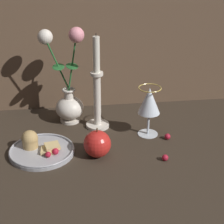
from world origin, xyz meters
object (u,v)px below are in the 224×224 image
(candlestick, at_px, (97,95))
(apple_beside_vase, at_px, (97,144))
(plate_with_pastries, at_px, (40,149))
(wine_glass, at_px, (149,102))
(vase, at_px, (68,92))

(candlestick, relative_size, apple_beside_vase, 3.45)
(plate_with_pastries, height_order, candlestick, candlestick)
(candlestick, xyz_separation_m, apple_beside_vase, (-0.02, -0.18, -0.07))
(wine_glass, xyz_separation_m, apple_beside_vase, (-0.17, -0.11, -0.07))
(vase, relative_size, plate_with_pastries, 1.69)
(plate_with_pastries, distance_m, wine_glass, 0.36)
(candlestick, bearing_deg, plate_with_pastries, -141.98)
(candlestick, bearing_deg, wine_glass, -25.25)
(wine_glass, bearing_deg, apple_beside_vase, -147.91)
(plate_with_pastries, height_order, wine_glass, wine_glass)
(vase, height_order, wine_glass, vase)
(plate_with_pastries, distance_m, apple_beside_vase, 0.18)
(plate_with_pastries, bearing_deg, candlestick, 38.02)
(plate_with_pastries, bearing_deg, apple_beside_vase, -12.60)
(wine_glass, bearing_deg, candlestick, 154.75)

